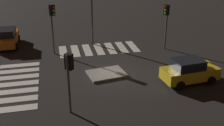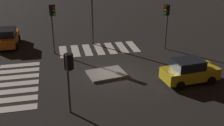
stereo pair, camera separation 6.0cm
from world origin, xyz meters
name	(u,v)px [view 2 (the right image)]	position (x,y,z in m)	size (l,w,h in m)	color
ground_plane	(112,75)	(0.00, 0.00, 0.00)	(80.00, 80.00, 0.00)	black
traffic_island	(107,74)	(0.42, -0.07, 0.09)	(3.12, 2.53, 0.18)	gray
car_orange	(8,37)	(8.71, -8.71, 0.90)	(2.04, 4.25, 1.84)	orange
car_yellow	(189,71)	(-5.27, 2.43, 0.89)	(4.30, 2.26, 1.82)	gold
traffic_light_north	(69,69)	(3.53, 4.47, 2.86)	(0.54, 0.53, 3.77)	#47474C
traffic_light_south	(167,16)	(-6.18, -4.47, 3.29)	(0.53, 0.54, 4.34)	#47474C
traffic_light_east	(53,17)	(4.18, -5.48, 3.48)	(0.54, 0.53, 4.60)	#47474C
crosswalk_near	(99,49)	(0.00, -5.84, 0.01)	(7.60, 3.20, 0.02)	silver
crosswalk_side	(16,84)	(7.21, 0.00, 0.01)	(3.20, 7.60, 0.02)	silver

